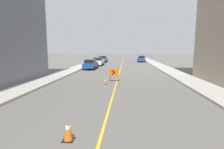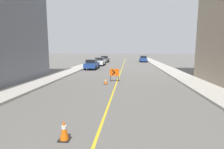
# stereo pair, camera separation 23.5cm
# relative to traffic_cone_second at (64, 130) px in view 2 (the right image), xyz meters

# --- Properties ---
(lane_stripe) EXTENTS (0.12, 71.49, 0.01)m
(lane_stripe) POSITION_rel_traffic_cone_second_xyz_m (1.10, 23.44, -0.36)
(lane_stripe) COLOR gold
(lane_stripe) RESTS_ON ground_plane
(sidewalk_left) EXTENTS (2.46, 71.49, 0.17)m
(sidewalk_left) POSITION_rel_traffic_cone_second_xyz_m (-6.15, 23.44, -0.28)
(sidewalk_left) COLOR #ADA89E
(sidewalk_left) RESTS_ON ground_plane
(sidewalk_right) EXTENTS (2.46, 71.49, 0.17)m
(sidewalk_right) POSITION_rel_traffic_cone_second_xyz_m (8.35, 23.44, -0.28)
(sidewalk_right) COLOR #ADA89E
(sidewalk_right) RESTS_ON ground_plane
(traffic_cone_second) EXTENTS (0.39, 0.39, 0.74)m
(traffic_cone_second) POSITION_rel_traffic_cone_second_xyz_m (0.00, 0.00, 0.00)
(traffic_cone_second) COLOR black
(traffic_cone_second) RESTS_ON ground_plane
(traffic_cone_third) EXTENTS (0.35, 0.35, 0.55)m
(traffic_cone_third) POSITION_rel_traffic_cone_second_xyz_m (0.14, 10.01, -0.10)
(traffic_cone_third) COLOR black
(traffic_cone_third) RESTS_ON ground_plane
(arrow_barricade_primary) EXTENTS (0.92, 0.11, 1.28)m
(arrow_barricade_primary) POSITION_rel_traffic_cone_second_xyz_m (0.83, 11.39, 0.51)
(arrow_barricade_primary) COLOR #EF560C
(arrow_barricade_primary) RESTS_ON ground_plane
(parked_car_curb_near) EXTENTS (1.93, 4.31, 1.59)m
(parked_car_curb_near) POSITION_rel_traffic_cone_second_xyz_m (-3.69, 22.12, 0.43)
(parked_car_curb_near) COLOR navy
(parked_car_curb_near) RESTS_ON ground_plane
(parked_car_curb_mid) EXTENTS (1.93, 4.31, 1.59)m
(parked_car_curb_mid) POSITION_rel_traffic_cone_second_xyz_m (-3.48, 28.63, 0.43)
(parked_car_curb_mid) COLOR silver
(parked_car_curb_mid) RESTS_ON ground_plane
(parked_car_curb_far) EXTENTS (1.93, 4.30, 1.59)m
(parked_car_curb_far) POSITION_rel_traffic_cone_second_xyz_m (-3.71, 37.53, 0.43)
(parked_car_curb_far) COLOR #474C51
(parked_car_curb_far) RESTS_ON ground_plane
(parked_car_opposite_side) EXTENTS (2.04, 4.39, 1.59)m
(parked_car_opposite_side) POSITION_rel_traffic_cone_second_xyz_m (5.92, 39.62, 0.43)
(parked_car_opposite_side) COLOR navy
(parked_car_opposite_side) RESTS_ON ground_plane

